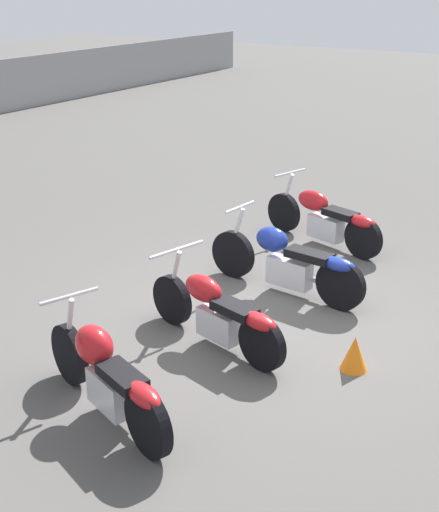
% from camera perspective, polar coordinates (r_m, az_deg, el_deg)
% --- Properties ---
extents(ground_plane, '(60.00, 60.00, 0.00)m').
position_cam_1_polar(ground_plane, '(8.28, 3.61, -5.03)').
color(ground_plane, '#514F4C').
extents(motorcycle_slot_0, '(0.89, 1.93, 0.97)m').
position_cam_1_polar(motorcycle_slot_0, '(6.43, -8.99, -9.42)').
color(motorcycle_slot_0, black).
rests_on(motorcycle_slot_0, ground_plane).
extents(motorcycle_slot_1, '(0.83, 1.94, 0.94)m').
position_cam_1_polar(motorcycle_slot_1, '(7.51, -0.15, -4.57)').
color(motorcycle_slot_1, black).
rests_on(motorcycle_slot_1, ground_plane).
extents(motorcycle_slot_2, '(0.58, 2.21, 0.99)m').
position_cam_1_polar(motorcycle_slot_2, '(8.79, 5.51, -0.47)').
color(motorcycle_slot_2, black).
rests_on(motorcycle_slot_2, ground_plane).
extents(motorcycle_slot_3, '(0.86, 2.06, 0.96)m').
position_cam_1_polar(motorcycle_slot_3, '(10.45, 8.40, 2.98)').
color(motorcycle_slot_3, black).
rests_on(motorcycle_slot_3, ground_plane).
extents(traffic_cone_near, '(0.27, 0.27, 0.37)m').
position_cam_1_polar(traffic_cone_near, '(7.30, 10.74, -7.66)').
color(traffic_cone_near, orange).
rests_on(traffic_cone_near, ground_plane).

